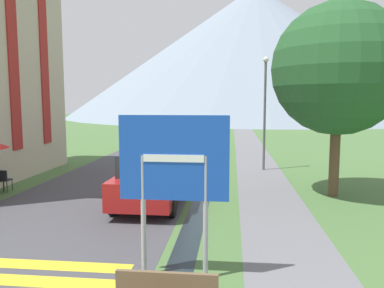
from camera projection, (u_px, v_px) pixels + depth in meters
ground_plane at (196, 157)px, 23.31m from camera, size 160.00×160.00×0.00m
road at (179, 140)px, 33.45m from camera, size 6.40×60.00×0.01m
footpath at (247, 141)px, 32.81m from camera, size 2.20×60.00×0.01m
drainage_channel at (220, 141)px, 33.06m from camera, size 0.60×60.00×0.00m
mountain_distant at (254, 53)px, 85.88m from camera, size 83.87×83.87×29.28m
road_sign at (174, 171)px, 7.10m from camera, size 2.10×0.11×3.17m
parked_car_near at (151, 178)px, 12.36m from camera, size 1.99×4.27×1.82m
parked_car_far at (194, 138)px, 26.08m from camera, size 1.71×4.49×1.82m
cafe_chair_far_right at (4, 179)px, 14.18m from camera, size 0.40×0.40×0.85m
streetlamp at (265, 104)px, 18.50m from camera, size 0.28×0.28×5.60m
tree_by_path at (338, 69)px, 13.17m from camera, size 4.68×4.68×6.91m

